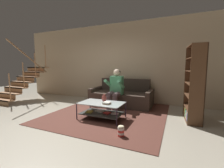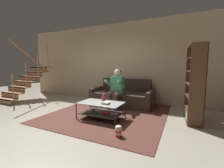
{
  "view_description": "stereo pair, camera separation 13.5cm",
  "coord_description": "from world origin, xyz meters",
  "px_view_note": "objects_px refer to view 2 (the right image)",
  "views": [
    {
      "loc": [
        2.25,
        -2.91,
        1.28
      ],
      "look_at": [
        0.61,
        0.85,
        0.82
      ],
      "focal_mm": 24.0,
      "sensor_mm": 36.0,
      "label": 1
    },
    {
      "loc": [
        2.37,
        -2.86,
        1.28
      ],
      "look_at": [
        0.61,
        0.85,
        0.82
      ],
      "focal_mm": 24.0,
      "sensor_mm": 36.0,
      "label": 2
    }
  ],
  "objects_px": {
    "couch": "(123,97)",
    "book_stack": "(106,103)",
    "coffee_table": "(101,108)",
    "bookshelf": "(196,91)",
    "person_seated_center": "(116,88)",
    "vase": "(104,98)",
    "popcorn_tub": "(118,131)"
  },
  "relations": [
    {
      "from": "coffee_table",
      "to": "popcorn_tub",
      "type": "distance_m",
      "value": 1.07
    },
    {
      "from": "couch",
      "to": "popcorn_tub",
      "type": "bearing_deg",
      "value": -70.38
    },
    {
      "from": "vase",
      "to": "person_seated_center",
      "type": "bearing_deg",
      "value": 93.21
    },
    {
      "from": "coffee_table",
      "to": "bookshelf",
      "type": "xyz_separation_m",
      "value": [
        2.09,
        0.82,
        0.46
      ]
    },
    {
      "from": "couch",
      "to": "person_seated_center",
      "type": "relative_size",
      "value": 1.67
    },
    {
      "from": "vase",
      "to": "bookshelf",
      "type": "bearing_deg",
      "value": 19.54
    },
    {
      "from": "couch",
      "to": "book_stack",
      "type": "relative_size",
      "value": 11.17
    },
    {
      "from": "person_seated_center",
      "to": "bookshelf",
      "type": "bearing_deg",
      "value": -3.58
    },
    {
      "from": "person_seated_center",
      "to": "bookshelf",
      "type": "distance_m",
      "value": 2.12
    },
    {
      "from": "person_seated_center",
      "to": "bookshelf",
      "type": "height_order",
      "value": "bookshelf"
    },
    {
      "from": "person_seated_center",
      "to": "book_stack",
      "type": "distance_m",
      "value": 1.08
    },
    {
      "from": "popcorn_tub",
      "to": "coffee_table",
      "type": "bearing_deg",
      "value": 137.25
    },
    {
      "from": "coffee_table",
      "to": "vase",
      "type": "bearing_deg",
      "value": 72.48
    },
    {
      "from": "couch",
      "to": "vase",
      "type": "relative_size",
      "value": 10.29
    },
    {
      "from": "popcorn_tub",
      "to": "bookshelf",
      "type": "bearing_deg",
      "value": 49.5
    },
    {
      "from": "person_seated_center",
      "to": "book_stack",
      "type": "xyz_separation_m",
      "value": [
        0.2,
        -1.03,
        -0.23
      ]
    },
    {
      "from": "person_seated_center",
      "to": "coffee_table",
      "type": "xyz_separation_m",
      "value": [
        0.02,
        -0.95,
        -0.4
      ]
    },
    {
      "from": "bookshelf",
      "to": "person_seated_center",
      "type": "bearing_deg",
      "value": 176.42
    },
    {
      "from": "vase",
      "to": "popcorn_tub",
      "type": "distance_m",
      "value": 1.17
    },
    {
      "from": "book_stack",
      "to": "bookshelf",
      "type": "relative_size",
      "value": 0.1
    },
    {
      "from": "bookshelf",
      "to": "popcorn_tub",
      "type": "bearing_deg",
      "value": -130.5
    },
    {
      "from": "couch",
      "to": "person_seated_center",
      "type": "xyz_separation_m",
      "value": [
        0.0,
        -0.57,
        0.38
      ]
    },
    {
      "from": "book_stack",
      "to": "bookshelf",
      "type": "distance_m",
      "value": 2.13
    },
    {
      "from": "couch",
      "to": "book_stack",
      "type": "distance_m",
      "value": 1.62
    },
    {
      "from": "coffee_table",
      "to": "vase",
      "type": "distance_m",
      "value": 0.25
    },
    {
      "from": "coffee_table",
      "to": "bookshelf",
      "type": "bearing_deg",
      "value": 21.43
    },
    {
      "from": "coffee_table",
      "to": "book_stack",
      "type": "height_order",
      "value": "book_stack"
    },
    {
      "from": "bookshelf",
      "to": "vase",
      "type": "bearing_deg",
      "value": -160.46
    },
    {
      "from": "vase",
      "to": "book_stack",
      "type": "distance_m",
      "value": 0.24
    },
    {
      "from": "popcorn_tub",
      "to": "vase",
      "type": "bearing_deg",
      "value": 132.88
    },
    {
      "from": "person_seated_center",
      "to": "book_stack",
      "type": "bearing_deg",
      "value": -78.96
    },
    {
      "from": "couch",
      "to": "person_seated_center",
      "type": "distance_m",
      "value": 0.68
    }
  ]
}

